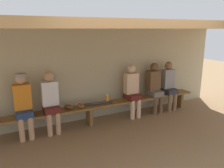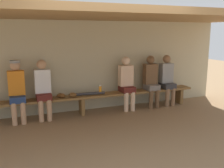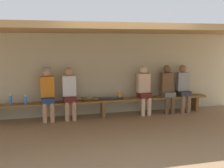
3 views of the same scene
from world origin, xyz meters
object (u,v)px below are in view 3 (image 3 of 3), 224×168
at_px(player_in_blue, 167,87).
at_px(baseball_bat, 108,98).
at_px(bench, 103,102).
at_px(water_bottle_clear, 11,100).
at_px(player_in_white, 69,91).
at_px(player_in_red, 183,86).
at_px(baseball_glove_dark_brown, 95,99).
at_px(player_shirtless_tan, 144,88).
at_px(water_bottle_blue, 26,100).
at_px(water_bottle_green, 120,95).
at_px(player_near_post, 48,91).
at_px(baseball_glove_worn, 85,99).

bearing_deg(player_in_blue, baseball_bat, -179.90).
height_order(bench, water_bottle_clear, water_bottle_clear).
distance_m(player_in_white, player_in_red, 3.21).
height_order(player_in_blue, player_in_white, same).
bearing_deg(water_bottle_clear, bench, -0.71).
bearing_deg(baseball_glove_dark_brown, baseball_bat, -86.41).
bearing_deg(player_shirtless_tan, water_bottle_blue, -179.03).
bearing_deg(player_in_white, bench, -0.20).
relative_size(player_in_white, baseball_glove_dark_brown, 5.56).
xyz_separation_m(player_in_red, baseball_glove_dark_brown, (-2.56, -0.02, -0.22)).
bearing_deg(player_in_red, player_in_white, 180.00).
bearing_deg(player_in_blue, bench, -179.91).
relative_size(player_in_red, water_bottle_green, 6.02).
relative_size(bench, player_near_post, 4.46).
distance_m(player_in_blue, baseball_glove_worn, 2.35).
distance_m(baseball_glove_dark_brown, baseball_bat, 0.36).
relative_size(player_in_red, baseball_glove_worn, 5.56).
bearing_deg(bench, baseball_glove_dark_brown, -174.63).
bearing_deg(player_in_blue, baseball_glove_worn, 179.67).
bearing_deg(water_bottle_clear, baseball_glove_worn, -0.37).
xyz_separation_m(player_in_white, water_bottle_green, (1.33, -0.02, -0.16)).
distance_m(water_bottle_blue, water_bottle_clear, 0.36).
height_order(player_in_blue, baseball_glove_dark_brown, player_in_blue).
xyz_separation_m(player_in_blue, baseball_bat, (-1.71, -0.00, -0.24)).
xyz_separation_m(player_shirtless_tan, water_bottle_green, (-0.70, -0.02, -0.16)).
height_order(water_bottle_blue, water_bottle_green, water_bottle_blue).
bearing_deg(water_bottle_clear, water_bottle_blue, -12.51).
bearing_deg(bench, baseball_bat, -0.00).
xyz_separation_m(water_bottle_blue, water_bottle_clear, (-0.35, 0.08, 0.01)).
height_order(player_in_white, water_bottle_green, player_in_white).
distance_m(player_in_white, water_bottle_blue, 1.09).
height_order(bench, water_bottle_green, water_bottle_green).
relative_size(player_in_white, water_bottle_green, 6.02).
bearing_deg(baseball_glove_worn, bench, -114.47).
bearing_deg(water_bottle_blue, water_bottle_clear, 167.49).
relative_size(player_in_red, water_bottle_clear, 5.40).
height_order(player_shirtless_tan, water_bottle_green, player_shirtless_tan).
bearing_deg(water_bottle_clear, baseball_bat, -0.66).
bearing_deg(player_shirtless_tan, water_bottle_clear, 179.58).
distance_m(player_in_blue, baseball_glove_dark_brown, 2.08).
xyz_separation_m(player_in_blue, water_bottle_green, (-1.40, -0.02, -0.16)).
relative_size(bench, player_in_white, 4.49).
relative_size(water_bottle_blue, baseball_bat, 0.28).
xyz_separation_m(player_shirtless_tan, player_in_red, (1.18, 0.00, 0.00)).
xyz_separation_m(bench, water_bottle_blue, (-1.94, -0.05, 0.18)).
xyz_separation_m(player_in_blue, player_in_red, (0.49, 0.00, 0.00)).
bearing_deg(water_bottle_clear, player_in_blue, -0.35).
relative_size(baseball_glove_dark_brown, baseball_glove_worn, 1.00).
bearing_deg(water_bottle_green, water_bottle_clear, 179.08).
bearing_deg(baseball_bat, player_in_blue, 5.75).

